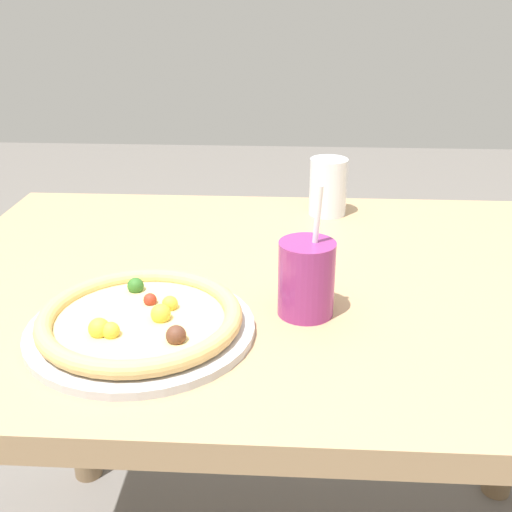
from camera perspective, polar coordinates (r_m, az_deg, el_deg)
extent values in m
cube|color=tan|center=(1.04, 3.64, -2.84)|extent=(1.22, 0.83, 0.04)
cylinder|color=#826748|center=(1.60, -16.26, -9.01)|extent=(0.07, 0.07, 0.71)
cylinder|color=#B7B7BC|center=(0.88, -10.40, -6.53)|extent=(0.31, 0.31, 0.01)
cylinder|color=#E5CC7F|center=(0.87, -10.45, -5.91)|extent=(0.23, 0.23, 0.01)
torus|color=tan|center=(0.87, -10.48, -5.49)|extent=(0.28, 0.28, 0.02)
sphere|color=gold|center=(0.86, -8.66, -5.23)|extent=(0.03, 0.03, 0.03)
sphere|color=maroon|center=(0.90, -9.61, -3.94)|extent=(0.02, 0.02, 0.02)
sphere|color=gold|center=(0.89, -7.84, -4.32)|extent=(0.02, 0.02, 0.02)
sphere|color=#2D6623|center=(0.94, -10.89, -2.68)|extent=(0.02, 0.02, 0.02)
sphere|color=brown|center=(0.81, -7.28, -7.17)|extent=(0.03, 0.03, 0.03)
sphere|color=gold|center=(0.84, -14.09, -6.40)|extent=(0.03, 0.03, 0.03)
sphere|color=gold|center=(0.83, -13.06, -6.64)|extent=(0.02, 0.02, 0.02)
cylinder|color=#8C2D72|center=(0.89, 4.60, -2.05)|extent=(0.08, 0.08, 0.11)
cylinder|color=white|center=(0.86, 5.60, 3.35)|extent=(0.02, 0.02, 0.10)
cylinder|color=silver|center=(1.30, 6.57, 6.27)|extent=(0.08, 0.08, 0.12)
cube|color=white|center=(1.28, 6.25, 7.45)|extent=(0.03, 0.03, 0.03)
cube|color=white|center=(1.30, 6.11, 7.88)|extent=(0.03, 0.03, 0.02)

